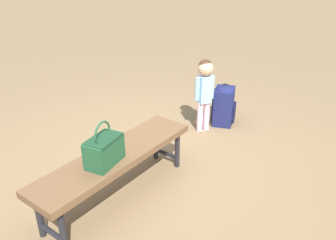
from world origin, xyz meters
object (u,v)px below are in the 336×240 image
(backpack_large, at_px, (224,104))
(child_standing, at_px, (205,85))
(handbag, at_px, (104,149))
(park_bench, at_px, (117,158))

(backpack_large, bearing_deg, child_standing, 150.80)
(handbag, height_order, backpack_large, handbag)
(park_bench, bearing_deg, backpack_large, -13.96)
(handbag, bearing_deg, park_bench, 0.49)
(park_bench, bearing_deg, child_standing, -10.49)
(handbag, relative_size, child_standing, 0.41)
(park_bench, relative_size, child_standing, 1.82)
(park_bench, distance_m, backpack_large, 1.90)
(handbag, bearing_deg, child_standing, -9.40)
(handbag, xyz_separation_m, backpack_large, (2.02, -0.46, -0.30))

